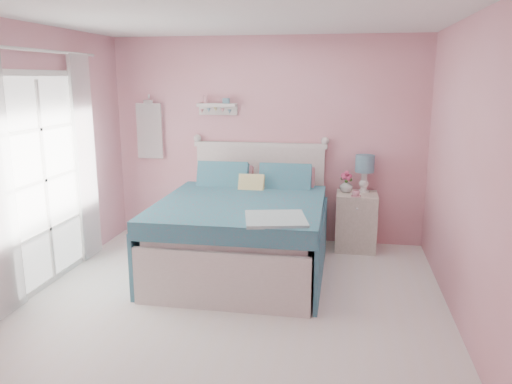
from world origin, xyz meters
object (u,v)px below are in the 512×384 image
(table_lamp, at_px, (365,166))
(teacup, at_px, (356,193))
(vase, at_px, (346,186))
(bed, at_px, (244,231))
(nightstand, at_px, (356,221))

(table_lamp, xyz_separation_m, teacup, (-0.10, -0.26, -0.29))
(table_lamp, bearing_deg, vase, -165.37)
(teacup, bearing_deg, bed, -150.50)
(bed, height_order, table_lamp, bed)
(table_lamp, relative_size, teacup, 5.19)
(bed, height_order, nightstand, bed)
(bed, distance_m, table_lamp, 1.73)
(bed, bearing_deg, vase, 38.34)
(nightstand, bearing_deg, teacup, -96.78)
(bed, distance_m, vase, 1.47)
(bed, relative_size, vase, 13.29)
(bed, xyz_separation_m, vase, (1.10, 0.89, 0.37))
(nightstand, distance_m, table_lamp, 0.69)
(nightstand, bearing_deg, bed, -145.75)
(table_lamp, distance_m, teacup, 0.40)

